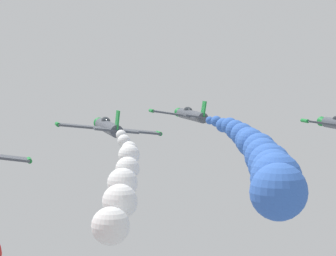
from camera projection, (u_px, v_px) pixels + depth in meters
name	position (u px, v px, depth m)	size (l,w,h in m)	color
airplane_lead	(191.00, 115.00, 84.05)	(9.50, 10.35, 2.76)	#474C56
smoke_trail_lead	(264.00, 163.00, 53.82)	(7.17, 32.54, 4.63)	blue
airplane_left_inner	(108.00, 127.00, 69.47)	(9.54, 10.35, 2.55)	#474C56
smoke_trail_left_inner	(120.00, 191.00, 49.83)	(5.22, 18.06, 5.47)	white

